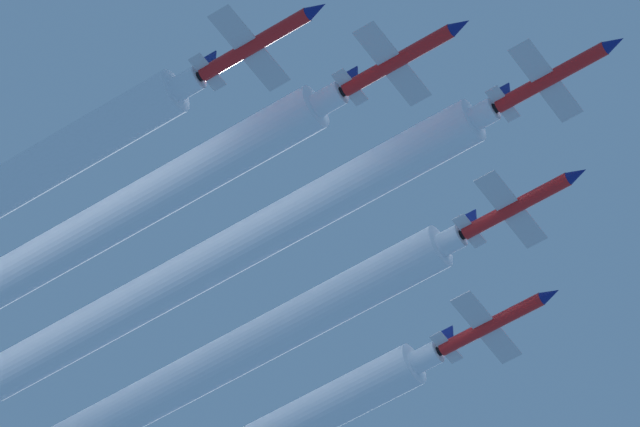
{
  "coord_description": "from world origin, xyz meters",
  "views": [
    {
      "loc": [
        91.59,
        46.95,
        1.41
      ],
      "look_at": [
        -0.0,
        -15.48,
        147.26
      ],
      "focal_mm": 139.71,
      "sensor_mm": 36.0,
      "label": 1
    }
  ],
  "objects_px": {
    "jet_right_wingman": "(401,58)",
    "jet_outer_left": "(495,322)",
    "jet_outer_right": "(258,43)",
    "jet_left_wingman": "(519,204)",
    "jet_lead": "(555,75)"
  },
  "relations": [
    {
      "from": "jet_right_wingman",
      "to": "jet_outer_left",
      "type": "distance_m",
      "value": 24.63
    },
    {
      "from": "jet_right_wingman",
      "to": "jet_outer_right",
      "type": "relative_size",
      "value": 1.0
    },
    {
      "from": "jet_left_wingman",
      "to": "jet_outer_right",
      "type": "bearing_deg",
      "value": -17.53
    },
    {
      "from": "jet_right_wingman",
      "to": "jet_left_wingman",
      "type": "bearing_deg",
      "value": 179.05
    },
    {
      "from": "jet_lead",
      "to": "jet_right_wingman",
      "type": "xyz_separation_m",
      "value": [
        8.08,
        -7.87,
        -1.17
      ]
    },
    {
      "from": "jet_right_wingman",
      "to": "jet_outer_left",
      "type": "xyz_separation_m",
      "value": [
        -23.61,
        -6.96,
        -0.95
      ]
    },
    {
      "from": "jet_lead",
      "to": "jet_left_wingman",
      "type": "xyz_separation_m",
      "value": [
        -7.44,
        -7.61,
        -1.46
      ]
    },
    {
      "from": "jet_lead",
      "to": "jet_outer_left",
      "type": "height_order",
      "value": "jet_lead"
    },
    {
      "from": "jet_lead",
      "to": "jet_left_wingman",
      "type": "distance_m",
      "value": 10.74
    },
    {
      "from": "jet_lead",
      "to": "jet_outer_right",
      "type": "bearing_deg",
      "value": -43.67
    },
    {
      "from": "jet_left_wingman",
      "to": "jet_right_wingman",
      "type": "bearing_deg",
      "value": -0.95
    },
    {
      "from": "jet_lead",
      "to": "jet_right_wingman",
      "type": "height_order",
      "value": "jet_lead"
    },
    {
      "from": "jet_right_wingman",
      "to": "jet_outer_right",
      "type": "distance_m",
      "value": 10.38
    },
    {
      "from": "jet_lead",
      "to": "jet_outer_right",
      "type": "distance_m",
      "value": 21.71
    },
    {
      "from": "jet_outer_left",
      "to": "jet_left_wingman",
      "type": "bearing_deg",
      "value": 41.73
    }
  ]
}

